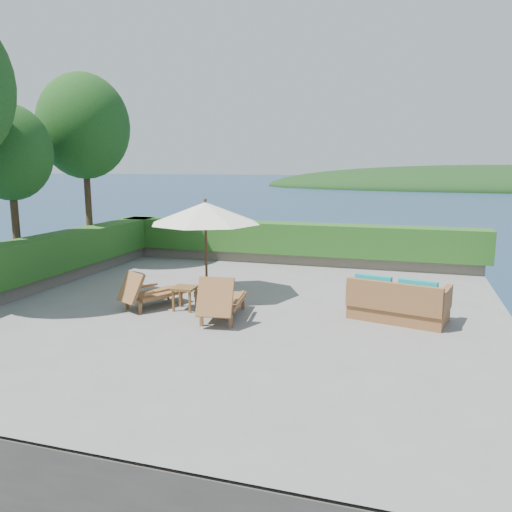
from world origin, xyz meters
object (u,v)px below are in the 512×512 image
(patio_umbrella, at_px, (205,214))
(wicker_loveseat, at_px, (398,303))
(lounge_right, at_px, (221,300))
(lounge_left, at_px, (149,292))
(side_table, at_px, (185,291))

(patio_umbrella, xyz_separation_m, wicker_loveseat, (4.62, -0.65, -1.69))
(wicker_loveseat, bearing_deg, lounge_right, -150.37)
(patio_umbrella, relative_size, lounge_left, 1.76)
(side_table, bearing_deg, lounge_right, -22.83)
(lounge_right, height_order, side_table, lounge_right)
(lounge_left, bearing_deg, side_table, 31.20)
(lounge_left, height_order, wicker_loveseat, wicker_loveseat)
(patio_umbrella, xyz_separation_m, side_table, (-0.02, -1.25, -1.63))
(patio_umbrella, xyz_separation_m, lounge_right, (1.04, -1.70, -1.65))
(lounge_right, bearing_deg, patio_umbrella, 113.84)
(lounge_left, distance_m, side_table, 0.87)
(lounge_right, xyz_separation_m, side_table, (-1.06, 0.45, 0.01))
(lounge_left, relative_size, lounge_right, 0.89)
(lounge_left, xyz_separation_m, lounge_right, (1.92, -0.38, 0.06))
(side_table, bearing_deg, lounge_left, -175.60)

